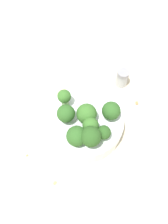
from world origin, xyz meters
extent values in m
plane|color=beige|center=(0.00, 0.00, 0.00)|extent=(3.00, 3.00, 0.00)
cylinder|color=silver|center=(0.00, 0.00, 0.03)|extent=(0.21, 0.21, 0.05)
cylinder|color=#8EB770|center=(0.00, -0.01, 0.06)|extent=(0.02, 0.02, 0.02)
sphere|color=#386B28|center=(0.00, -0.01, 0.08)|extent=(0.05, 0.05, 0.05)
cylinder|color=#84AD66|center=(-0.05, -0.05, 0.07)|extent=(0.02, 0.02, 0.03)
sphere|color=#28511E|center=(-0.05, -0.05, 0.09)|extent=(0.05, 0.05, 0.05)
cylinder|color=#7A9E5B|center=(-0.03, 0.04, 0.06)|extent=(0.02, 0.02, 0.02)
sphere|color=#2D5B23|center=(-0.03, 0.04, 0.08)|extent=(0.04, 0.04, 0.04)
cylinder|color=#8EB770|center=(0.04, -0.06, 0.06)|extent=(0.02, 0.02, 0.02)
sphere|color=#2D5B23|center=(0.04, -0.06, 0.08)|extent=(0.05, 0.05, 0.05)
cylinder|color=#8EB770|center=(0.01, 0.07, 0.07)|extent=(0.02, 0.02, 0.03)
sphere|color=#386B28|center=(0.01, 0.07, 0.09)|extent=(0.03, 0.03, 0.03)
cylinder|color=#8EB770|center=(-0.02, -0.07, 0.06)|extent=(0.01, 0.01, 0.02)
sphere|color=#28511E|center=(-0.02, -0.07, 0.08)|extent=(0.03, 0.03, 0.03)
cylinder|color=#7A9E5B|center=(-0.06, -0.02, 0.06)|extent=(0.02, 0.02, 0.02)
sphere|color=#2D5B23|center=(-0.06, -0.02, 0.08)|extent=(0.05, 0.05, 0.05)
cylinder|color=#8EB770|center=(-0.02, -0.03, 0.06)|extent=(0.02, 0.02, 0.03)
sphere|color=#386B28|center=(-0.02, -0.03, 0.08)|extent=(0.04, 0.04, 0.04)
cylinder|color=#B2B7BC|center=(0.19, -0.03, 0.02)|extent=(0.03, 0.03, 0.04)
cylinder|color=gray|center=(0.19, -0.03, 0.05)|extent=(0.04, 0.04, 0.01)
cube|color=tan|center=(-0.16, -0.01, 0.00)|extent=(0.01, 0.01, 0.01)
cube|color=#AD7F4C|center=(-0.14, 0.09, 0.00)|extent=(0.01, 0.01, 0.01)
cube|color=#AD7F4C|center=(0.14, -0.10, 0.00)|extent=(0.01, 0.01, 0.01)
camera|label=1|loc=(-0.23, -0.13, 0.54)|focal=35.00mm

